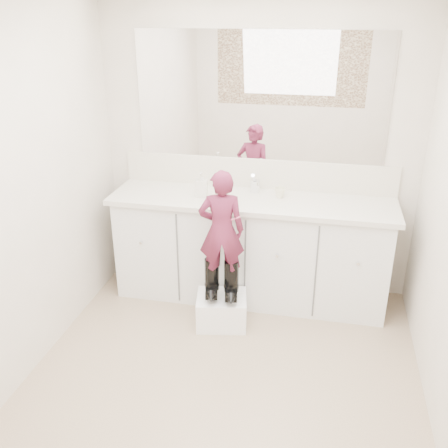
# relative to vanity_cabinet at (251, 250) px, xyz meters

# --- Properties ---
(floor) EXTENTS (3.00, 3.00, 0.00)m
(floor) POSITION_rel_vanity_cabinet_xyz_m (0.00, -1.23, -0.42)
(floor) COLOR #8D725C
(floor) RESTS_ON ground
(wall_back) EXTENTS (2.60, 0.00, 2.60)m
(wall_back) POSITION_rel_vanity_cabinet_xyz_m (0.00, 0.27, 0.77)
(wall_back) COLOR beige
(wall_back) RESTS_ON floor
(wall_front) EXTENTS (2.60, 0.00, 2.60)m
(wall_front) POSITION_rel_vanity_cabinet_xyz_m (0.00, -2.73, 0.77)
(wall_front) COLOR beige
(wall_front) RESTS_ON floor
(wall_left) EXTENTS (0.00, 3.00, 3.00)m
(wall_left) POSITION_rel_vanity_cabinet_xyz_m (-1.30, -1.23, 0.78)
(wall_left) COLOR beige
(wall_left) RESTS_ON floor
(vanity_cabinet) EXTENTS (2.20, 0.55, 0.85)m
(vanity_cabinet) POSITION_rel_vanity_cabinet_xyz_m (0.00, 0.00, 0.00)
(vanity_cabinet) COLOR silver
(vanity_cabinet) RESTS_ON floor
(countertop) EXTENTS (2.28, 0.58, 0.04)m
(countertop) POSITION_rel_vanity_cabinet_xyz_m (0.00, -0.01, 0.45)
(countertop) COLOR beige
(countertop) RESTS_ON vanity_cabinet
(backsplash) EXTENTS (2.28, 0.03, 0.25)m
(backsplash) POSITION_rel_vanity_cabinet_xyz_m (0.00, 0.26, 0.59)
(backsplash) COLOR beige
(backsplash) RESTS_ON countertop
(mirror) EXTENTS (2.00, 0.02, 1.00)m
(mirror) POSITION_rel_vanity_cabinet_xyz_m (0.00, 0.26, 1.22)
(mirror) COLOR white
(mirror) RESTS_ON wall_back
(dot_panel) EXTENTS (2.00, 0.01, 1.20)m
(dot_panel) POSITION_rel_vanity_cabinet_xyz_m (0.00, -2.71, 1.22)
(dot_panel) COLOR #472819
(dot_panel) RESTS_ON wall_front
(faucet) EXTENTS (0.08, 0.08, 0.10)m
(faucet) POSITION_rel_vanity_cabinet_xyz_m (0.00, 0.15, 0.52)
(faucet) COLOR silver
(faucet) RESTS_ON countertop
(cup) EXTENTS (0.11, 0.11, 0.08)m
(cup) POSITION_rel_vanity_cabinet_xyz_m (0.22, 0.06, 0.51)
(cup) COLOR beige
(cup) RESTS_ON countertop
(soap_bottle) EXTENTS (0.10, 0.10, 0.20)m
(soap_bottle) POSITION_rel_vanity_cabinet_xyz_m (-0.40, -0.04, 0.57)
(soap_bottle) COLOR beige
(soap_bottle) RESTS_ON countertop
(step_stool) EXTENTS (0.43, 0.38, 0.24)m
(step_stool) POSITION_rel_vanity_cabinet_xyz_m (-0.15, -0.48, -0.30)
(step_stool) COLOR white
(step_stool) RESTS_ON floor
(boot_left) EXTENTS (0.15, 0.23, 0.32)m
(boot_left) POSITION_rel_vanity_cabinet_xyz_m (-0.22, -0.48, -0.02)
(boot_left) COLOR black
(boot_left) RESTS_ON step_stool
(boot_right) EXTENTS (0.15, 0.23, 0.32)m
(boot_right) POSITION_rel_vanity_cabinet_xyz_m (-0.07, -0.48, -0.02)
(boot_right) COLOR black
(boot_right) RESTS_ON step_stool
(toddler) EXTENTS (0.37, 0.28, 0.92)m
(toddler) POSITION_rel_vanity_cabinet_xyz_m (-0.15, -0.48, 0.38)
(toddler) COLOR #962E57
(toddler) RESTS_ON step_stool
(toothbrush) EXTENTS (0.14, 0.04, 0.06)m
(toothbrush) POSITION_rel_vanity_cabinet_xyz_m (-0.08, -0.48, 0.47)
(toothbrush) COLOR #EE5C87
(toothbrush) RESTS_ON toddler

